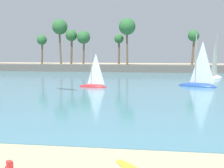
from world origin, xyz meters
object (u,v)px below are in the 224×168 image
at_px(sailboat_mid_bay, 93,83).
at_px(sailboat_toward_headland, 215,74).
at_px(surfboard, 129,167).
at_px(sailboat_far_left, 198,82).
at_px(backpack_by_trailer, 9,167).

height_order(sailboat_mid_bay, sailboat_toward_headland, sailboat_toward_headland).
relative_size(surfboard, sailboat_far_left, 0.26).
distance_m(surfboard, sailboat_toward_headland, 47.21).
distance_m(sailboat_mid_bay, sailboat_toward_headland, 25.24).
bearing_deg(surfboard, sailboat_far_left, 130.26).
bearing_deg(sailboat_mid_bay, backpack_by_trailer, -84.62).
xyz_separation_m(backpack_by_trailer, surfboard, (4.92, 1.15, -0.17)).
bearing_deg(backpack_by_trailer, sailboat_toward_headland, 70.91).
relative_size(backpack_by_trailer, sailboat_mid_bay, 0.08).
bearing_deg(sailboat_toward_headland, surfboard, -103.91).
xyz_separation_m(surfboard, sailboat_far_left, (6.69, 32.11, 0.74)).
distance_m(sailboat_mid_bay, sailboat_far_left, 14.74).
bearing_deg(sailboat_toward_headland, backpack_by_trailer, -109.09).
distance_m(surfboard, sailboat_mid_bay, 30.39).
height_order(backpack_by_trailer, sailboat_far_left, sailboat_far_left).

